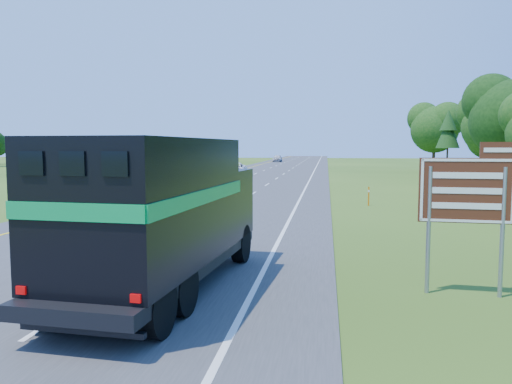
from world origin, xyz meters
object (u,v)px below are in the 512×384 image
(white_suv, at_px, (234,169))
(far_car, at_px, (277,158))
(exit_sign, at_px, (468,197))
(horse_truck, at_px, (162,210))

(white_suv, distance_m, far_car, 56.01)
(white_suv, xyz_separation_m, exit_sign, (14.19, -46.10, 1.51))
(horse_truck, relative_size, white_suv, 1.46)
(white_suv, xyz_separation_m, far_car, (-0.25, 56.01, 0.00))
(exit_sign, bearing_deg, far_car, 102.63)
(white_suv, bearing_deg, horse_truck, -83.60)
(horse_truck, xyz_separation_m, far_car, (-7.27, 102.87, -1.15))
(horse_truck, bearing_deg, far_car, 98.59)
(white_suv, height_order, far_car, far_car)
(white_suv, height_order, exit_sign, exit_sign)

